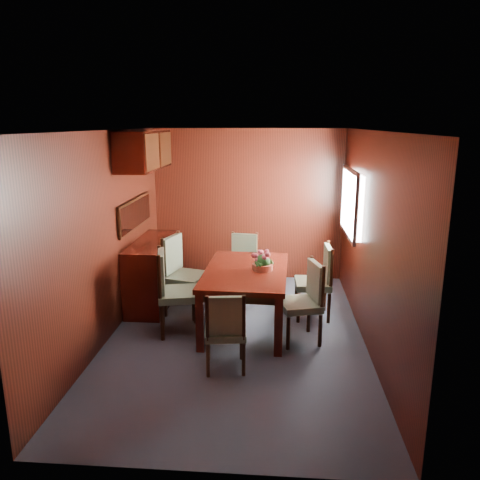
# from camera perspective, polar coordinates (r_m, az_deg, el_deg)

# --- Properties ---
(ground) EXTENTS (4.50, 4.50, 0.00)m
(ground) POSITION_cam_1_polar(r_m,az_deg,el_deg) (5.71, -0.44, -11.65)
(ground) COLOR #323744
(ground) RESTS_ON ground
(room_shell) EXTENTS (3.06, 4.52, 2.41)m
(room_shell) POSITION_cam_1_polar(r_m,az_deg,el_deg) (5.55, -1.26, 5.29)
(room_shell) COLOR black
(room_shell) RESTS_ON ground
(sideboard) EXTENTS (0.48, 1.40, 0.90)m
(sideboard) POSITION_cam_1_polar(r_m,az_deg,el_deg) (6.67, -10.49, -3.86)
(sideboard) COLOR black
(sideboard) RESTS_ON ground
(dining_table) EXTENTS (1.05, 1.62, 0.74)m
(dining_table) POSITION_cam_1_polar(r_m,az_deg,el_deg) (5.75, 0.75, -4.58)
(dining_table) COLOR black
(dining_table) RESTS_ON ground
(chair_left_near) EXTENTS (0.57, 0.59, 1.04)m
(chair_left_near) POSITION_cam_1_polar(r_m,az_deg,el_deg) (5.66, -8.32, -5.69)
(chair_left_near) COLOR black
(chair_left_near) RESTS_ON ground
(chair_left_far) EXTENTS (0.60, 0.61, 1.06)m
(chair_left_far) POSITION_cam_1_polar(r_m,az_deg,el_deg) (6.25, -7.25, -3.64)
(chair_left_far) COLOR black
(chair_left_far) RESTS_ON ground
(chair_right_near) EXTENTS (0.54, 0.55, 0.96)m
(chair_right_near) POSITION_cam_1_polar(r_m,az_deg,el_deg) (5.47, 8.03, -6.89)
(chair_right_near) COLOR black
(chair_right_near) RESTS_ON ground
(chair_right_far) EXTENTS (0.46, 0.48, 0.98)m
(chair_right_far) POSITION_cam_1_polar(r_m,az_deg,el_deg) (6.14, 9.58, -4.50)
(chair_right_far) COLOR black
(chair_right_far) RESTS_ON ground
(chair_head) EXTENTS (0.46, 0.44, 0.87)m
(chair_head) POSITION_cam_1_polar(r_m,az_deg,el_deg) (4.78, -1.80, -10.63)
(chair_head) COLOR black
(chair_head) RESTS_ON ground
(chair_foot) EXTENTS (0.47, 0.45, 0.89)m
(chair_foot) POSITION_cam_1_polar(r_m,az_deg,el_deg) (6.98, 0.40, -2.43)
(chair_foot) COLOR black
(chair_foot) RESTS_ON ground
(flower_centerpiece) EXTENTS (0.27, 0.27, 0.27)m
(flower_centerpiece) POSITION_cam_1_polar(r_m,az_deg,el_deg) (5.66, 2.79, -2.41)
(flower_centerpiece) COLOR #B04F35
(flower_centerpiece) RESTS_ON dining_table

